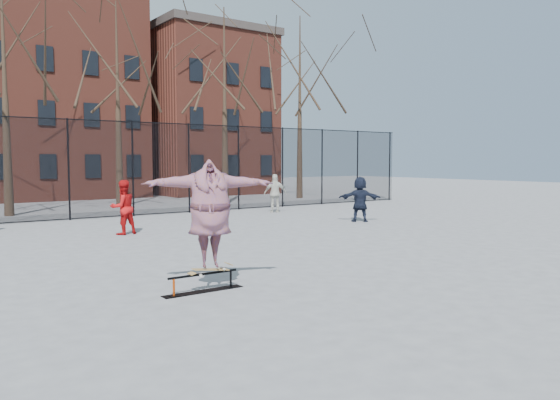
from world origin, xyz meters
TOP-DOWN VIEW (x-y plane):
  - ground at (0.00, 0.00)m, footprint 100.00×100.00m
  - skate_rail at (-2.68, -0.51)m, footprint 1.55×0.24m
  - skateboard at (-2.53, -0.51)m, footprint 0.75×0.18m
  - skater at (-2.53, -0.51)m, footprint 2.48×1.44m
  - bystander_red at (-1.16, 7.73)m, footprint 0.93×0.78m
  - bystander_white at (6.96, 10.77)m, footprint 1.10×0.84m
  - bystander_navy at (7.48, 5.91)m, footprint 1.56×1.44m
  - fence at (-0.01, 13.00)m, footprint 34.03×0.07m
  - tree_row at (-0.25, 17.15)m, footprint 33.66×7.46m
  - rowhouses at (0.72, 26.00)m, footprint 29.00×7.00m

SIDE VIEW (x-z plane):
  - ground at x=0.00m, z-range 0.00..0.00m
  - skate_rail at x=-2.68m, z-range -0.04..0.30m
  - skateboard at x=-2.53m, z-range 0.34..0.43m
  - bystander_red at x=-1.16m, z-range 0.00..1.73m
  - bystander_white at x=6.96m, z-range 0.00..1.74m
  - bystander_navy at x=7.48m, z-range 0.00..1.74m
  - skater at x=-2.53m, z-range 0.43..2.38m
  - fence at x=-0.01m, z-range 0.05..4.05m
  - rowhouses at x=0.72m, z-range -0.44..12.56m
  - tree_row at x=-0.25m, z-range 2.02..12.69m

